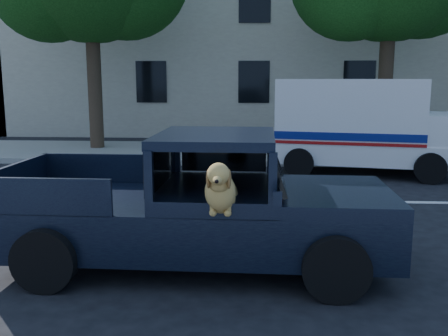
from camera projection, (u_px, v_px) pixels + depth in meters
The scene contains 6 objects.
ground at pixel (170, 262), 6.41m from camera, with size 120.00×120.00×0.00m, color black.
far_sidewalk at pixel (220, 152), 15.44m from camera, with size 60.00×4.00×0.15m, color gray.
lane_stripes at pixel (303, 201), 9.63m from camera, with size 21.60×0.14×0.01m, color silver, non-canonical shape.
building_main at pixel (301, 28), 21.64m from camera, with size 26.00×6.00×9.00m, color beige.
pickup_truck at pixel (192, 222), 6.22m from camera, with size 4.73×2.44×1.68m.
mail_truck at pixel (361, 133), 12.31m from camera, with size 4.52×2.82×2.32m.
Camera 1 is at (1.07, -6.04, 2.33)m, focal length 40.00 mm.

